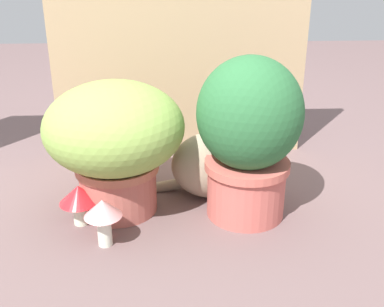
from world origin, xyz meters
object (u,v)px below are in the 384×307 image
object	(u,v)px
cat	(217,162)
leafy_planter	(249,133)
grass_planter	(115,138)
mushroom_ornament_red	(79,197)
mushroom_ornament_pink	(103,213)

from	to	relation	value
cat	leafy_planter	bearing A→B (deg)	-57.00
grass_planter	leafy_planter	world-z (taller)	leafy_planter
leafy_planter	mushroom_ornament_red	xyz separation A→B (m)	(-0.49, -0.03, -0.18)
mushroom_ornament_pink	mushroom_ornament_red	xyz separation A→B (m)	(-0.08, 0.11, -0.01)
leafy_planter	mushroom_ornament_red	world-z (taller)	leafy_planter
grass_planter	mushroom_ornament_red	distance (m)	0.20
mushroom_ornament_pink	leafy_planter	bearing A→B (deg)	20.03
mushroom_ornament_red	grass_planter	bearing A→B (deg)	36.90
leafy_planter	mushroom_ornament_red	distance (m)	0.52
leafy_planter	mushroom_ornament_pink	world-z (taller)	leafy_planter
cat	mushroom_ornament_red	xyz separation A→B (m)	(-0.42, -0.15, -0.03)
leafy_planter	mushroom_ornament_pink	size ratio (longest dim) A/B	3.51
leafy_planter	cat	world-z (taller)	leafy_planter
grass_planter	mushroom_ornament_pink	bearing A→B (deg)	-96.32
cat	grass_planter	bearing A→B (deg)	-166.80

